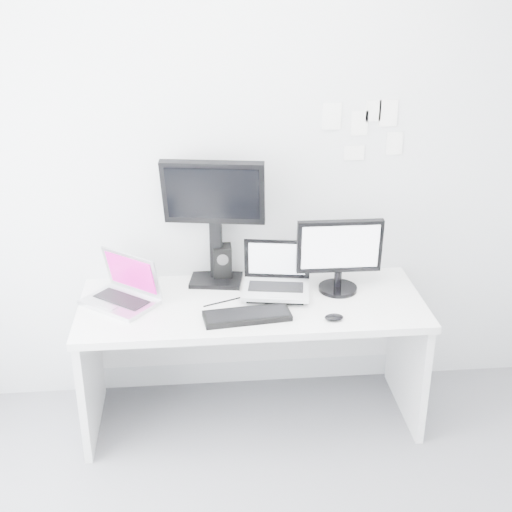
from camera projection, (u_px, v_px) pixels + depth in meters
The scene contains 15 objects.
back_wall at pixel (246, 168), 3.69m from camera, with size 3.60×3.60×0.00m, color silver.
desk at pixel (252, 361), 3.77m from camera, with size 1.80×0.70×0.73m, color white.
macbook at pixel (118, 281), 3.54m from camera, with size 0.36×0.27×0.27m, color #B7B7BB.
speaker at pixel (222, 263), 3.83m from camera, with size 0.10×0.10×0.20m, color black.
dell_laptop at pixel (276, 271), 3.62m from camera, with size 0.35×0.27×0.29m, color silver.
rear_monitor at pixel (215, 220), 3.69m from camera, with size 0.54×0.19×0.73m, color black.
samsung_monitor at pixel (340, 255), 3.66m from camera, with size 0.45×0.21×0.42m, color black.
keyboard at pixel (247, 316), 3.45m from camera, with size 0.43×0.15×0.03m, color black.
mouse at pixel (334, 317), 3.44m from camera, with size 0.10×0.06×0.03m, color black.
wall_note_0 at pixel (332, 116), 3.61m from camera, with size 0.10×0.00×0.14m, color white.
wall_note_1 at pixel (360, 123), 3.64m from camera, with size 0.09×0.00×0.13m, color white.
wall_note_2 at pixel (388, 113), 3.63m from camera, with size 0.10×0.00×0.14m, color white.
wall_note_3 at pixel (354, 153), 3.70m from camera, with size 0.11×0.00×0.08m, color white.
wall_note_4 at pixel (374, 111), 3.62m from camera, with size 0.08×0.00×0.11m, color white.
wall_note_5 at pixel (395, 143), 3.70m from camera, with size 0.09×0.00×0.12m, color white.
Camera 1 is at (-0.27, -1.95, 2.42)m, focal length 48.61 mm.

